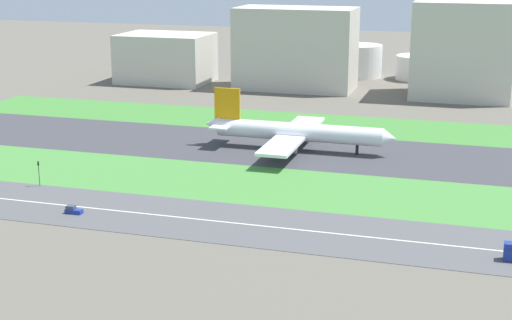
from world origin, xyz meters
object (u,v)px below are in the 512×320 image
(car_1, at_px, (73,210))
(fuel_tank_centre, at_px, (420,68))
(hangar_building, at_px, (296,49))
(fuel_tank_west, at_px, (359,61))
(airliner, at_px, (294,132))
(traffic_light, at_px, (39,172))
(fuel_tank_east, at_px, (490,67))
(office_tower, at_px, (463,50))
(terminal_building, at_px, (166,58))

(car_1, bearing_deg, fuel_tank_centre, -105.52)
(hangar_building, xyz_separation_m, fuel_tank_centre, (55.18, 45.00, -13.15))
(fuel_tank_west, bearing_deg, car_1, -98.21)
(hangar_building, relative_size, fuel_tank_centre, 2.28)
(airliner, xyz_separation_m, traffic_light, (-59.14, -60.01, -1.94))
(airliner, distance_m, fuel_tank_centre, 161.38)
(airliner, relative_size, car_1, 14.77)
(airliner, xyz_separation_m, car_1, (-38.21, -78.00, -5.31))
(car_1, relative_size, fuel_tank_east, 0.25)
(traffic_light, xyz_separation_m, office_tower, (108.49, 174.01, 17.26))
(car_1, bearing_deg, traffic_light, -40.69)
(hangar_building, bearing_deg, office_tower, 0.00)
(fuel_tank_west, bearing_deg, airliner, -88.56)
(airliner, xyz_separation_m, fuel_tank_west, (-4.00, 159.00, 2.17))
(terminal_building, height_order, fuel_tank_centre, terminal_building)
(traffic_light, relative_size, terminal_building, 0.16)
(terminal_building, bearing_deg, hangar_building, 0.00)
(terminal_building, distance_m, fuel_tank_west, 101.46)
(car_1, distance_m, fuel_tank_east, 257.49)
(traffic_light, bearing_deg, hangar_building, 79.72)
(hangar_building, height_order, fuel_tank_east, hangar_building)
(airliner, height_order, terminal_building, terminal_building)
(terminal_building, xyz_separation_m, hangar_building, (67.29, 0.00, 7.19))
(office_tower, distance_m, fuel_tank_east, 48.71)
(hangar_building, bearing_deg, fuel_tank_west, 62.36)
(traffic_light, height_order, hangar_building, hangar_building)
(office_tower, bearing_deg, hangar_building, 180.00)
(fuel_tank_west, bearing_deg, traffic_light, -104.13)
(traffic_light, xyz_separation_m, hangar_building, (31.57, 174.01, 15.03))
(airliner, bearing_deg, car_1, -116.10)
(fuel_tank_centre, bearing_deg, airliner, -99.85)
(hangar_building, xyz_separation_m, fuel_tank_east, (89.76, 45.00, -11.30))
(terminal_building, height_order, office_tower, office_tower)
(traffic_light, bearing_deg, fuel_tank_east, 61.01)
(airliner, xyz_separation_m, terminal_building, (-94.86, 114.00, 5.90))
(airliner, height_order, traffic_light, airliner)
(hangar_building, relative_size, fuel_tank_west, 2.35)
(hangar_building, height_order, fuel_tank_centre, hangar_building)
(airliner, bearing_deg, fuel_tank_west, 91.44)
(airliner, relative_size, traffic_light, 9.03)
(airliner, bearing_deg, hangar_building, 103.59)
(airliner, relative_size, fuel_tank_centre, 2.64)
(terminal_building, bearing_deg, fuel_tank_centre, 20.17)
(airliner, distance_m, car_1, 87.02)
(hangar_building, bearing_deg, traffic_light, -100.28)
(terminal_building, relative_size, fuel_tank_centre, 1.80)
(fuel_tank_west, bearing_deg, fuel_tank_centre, 0.00)
(traffic_light, relative_size, fuel_tank_centre, 0.29)
(car_1, distance_m, hangar_building, 193.17)
(airliner, relative_size, fuel_tank_east, 3.75)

